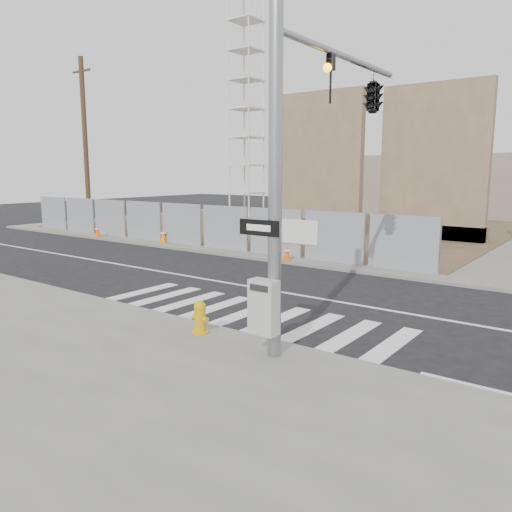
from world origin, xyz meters
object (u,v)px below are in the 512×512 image
Objects in this scene: traffic_cone_b at (163,235)px; traffic_cone_c at (225,241)px; crane_tower at (246,96)px; traffic_cone_d at (287,253)px; signal_pole at (345,121)px; fire_hydrant at (200,317)px; traffic_cone_a at (97,231)px.

traffic_cone_b reaches higher than traffic_cone_c.
crane_tower is 15.39m from traffic_cone_b.
traffic_cone_c is at bearing 9.49° from traffic_cone_b.
crane_tower is at bearing 133.03° from traffic_cone_d.
signal_pole is 9.44m from traffic_cone_d.
traffic_cone_b is 1.17× the size of traffic_cone_d.
signal_pole is 9.41× the size of traffic_cone_b.
signal_pole reaches higher than fire_hydrant.
crane_tower is 27.91m from fire_hydrant.
signal_pole is at bearing -37.27° from traffic_cone_c.
fire_hydrant is at bearing -54.56° from crane_tower.
traffic_cone_a reaches higher than traffic_cone_d.
signal_pole reaches higher than traffic_cone_b.
traffic_cone_a is at bearing -172.10° from traffic_cone_b.
traffic_cone_b reaches higher than traffic_cone_d.
fire_hydrant is (15.41, -21.65, -8.54)m from crane_tower.
traffic_cone_b is (-13.45, 6.90, -4.30)m from signal_pole.
crane_tower is 26.95× the size of traffic_cone_a.
fire_hydrant is at bearing -128.76° from signal_pole.
fire_hydrant is at bearing -52.44° from traffic_cone_c.
traffic_cone_d is at bearing 0.00° from traffic_cone_a.
traffic_cone_c is 4.46m from traffic_cone_d.
crane_tower is at bearing 138.81° from fire_hydrant.
traffic_cone_a is 1.03× the size of traffic_cone_c.
traffic_cone_a is 12.44m from traffic_cone_d.
traffic_cone_c is (8.15, 1.23, -0.01)m from traffic_cone_a.
fire_hydrant is at bearing -39.90° from traffic_cone_b.
traffic_cone_a is 0.91× the size of traffic_cone_b.
traffic_cone_b reaches higher than traffic_cone_a.
traffic_cone_b is at bearing 152.85° from signal_pole.
traffic_cone_b is (4.56, 0.63, 0.03)m from traffic_cone_a.
traffic_cone_a is at bearing 160.81° from signal_pole.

